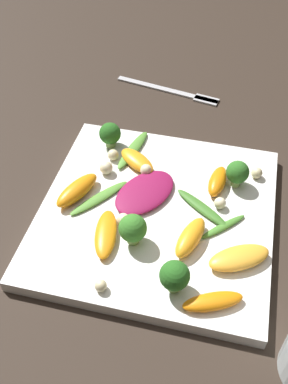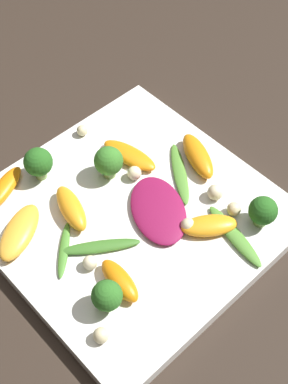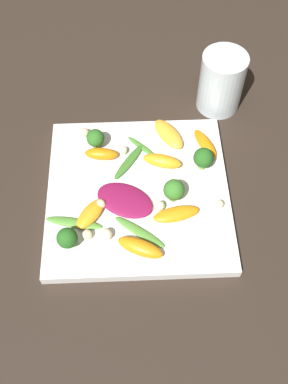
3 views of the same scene
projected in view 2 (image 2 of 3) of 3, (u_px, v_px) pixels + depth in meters
ground_plane at (132, 220)px, 0.63m from camera, size 2.40×2.40×0.00m
plate at (131, 216)px, 0.62m from camera, size 0.31×0.31×0.02m
radicchio_leaf_0 at (158, 210)px, 0.61m from camera, size 0.12×0.10×0.01m
orange_segment_0 at (71, 208)px, 0.61m from camera, size 0.07×0.04×0.02m
orange_segment_1 at (209, 226)px, 0.59m from camera, size 0.06×0.07×0.02m
orange_segment_2 at (19, 232)px, 0.59m from camera, size 0.07×0.08×0.02m
orange_segment_3 at (4, 188)px, 0.63m from camera, size 0.05×0.07×0.01m
orange_segment_4 at (197, 155)px, 0.65m from camera, size 0.08×0.05×0.02m
orange_segment_5 at (120, 281)px, 0.55m from camera, size 0.06×0.03×0.02m
orange_segment_6 at (129, 155)px, 0.66m from camera, size 0.08×0.04×0.01m
broccoli_floret_0 at (107, 296)px, 0.53m from camera, size 0.03×0.03×0.04m
broccoli_floret_1 at (38, 163)px, 0.63m from camera, size 0.03×0.03×0.04m
broccoli_floret_2 at (263, 211)px, 0.59m from camera, size 0.03×0.03×0.04m
broccoli_floret_3 at (109, 162)px, 0.63m from camera, size 0.04×0.04×0.04m
arugula_sprig_0 at (64, 250)px, 0.58m from camera, size 0.06×0.06×0.01m
arugula_sprig_1 at (178, 172)px, 0.65m from camera, size 0.09×0.07×0.01m
arugula_sprig_2 at (235, 236)px, 0.59m from camera, size 0.09×0.04×0.01m
arugula_sprig_3 at (100, 247)px, 0.58m from camera, size 0.06×0.08×0.01m
macadamia_nut_0 at (188, 225)px, 0.59m from camera, size 0.02×0.02×0.02m
macadamia_nut_1 at (134, 173)px, 0.64m from camera, size 0.02×0.02×0.02m
macadamia_nut_2 at (215, 192)px, 0.62m from camera, size 0.02×0.02×0.02m
macadamia_nut_3 at (90, 263)px, 0.57m from camera, size 0.02×0.02×0.02m
macadamia_nut_4 at (101, 335)px, 0.52m from camera, size 0.02×0.02×0.02m
macadamia_nut_5 at (82, 131)px, 0.68m from camera, size 0.01×0.01×0.01m
macadamia_nut_6 at (234, 209)px, 0.61m from camera, size 0.02×0.02×0.02m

